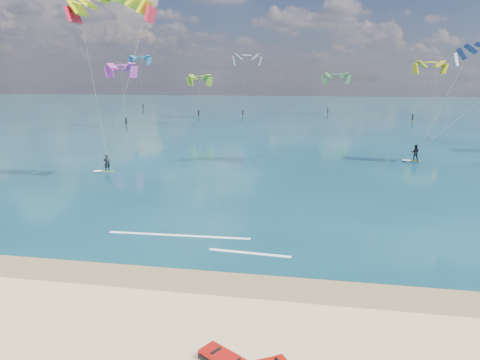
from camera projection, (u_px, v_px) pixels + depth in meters
name	position (u px, v px, depth m)	size (l,w,h in m)	color
ground	(261.00, 148.00, 54.67)	(320.00, 320.00, 0.00)	tan
wet_sand_strip	(159.00, 277.00, 19.20)	(320.00, 2.40, 0.01)	olive
sea	(290.00, 111.00, 116.00)	(320.00, 200.00, 0.04)	#0B333F
kitesurfer_main	(109.00, 83.00, 36.25)	(9.43, 6.22, 16.06)	#B1E81B
kitesurfer_far	(458.00, 94.00, 42.73)	(11.97, 4.22, 13.28)	#AFBD1C
shoreline_foam	(201.00, 241.00, 23.36)	(10.58, 2.34, 0.01)	white
distant_kites	(237.00, 91.00, 95.57)	(75.25, 45.27, 14.47)	gray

